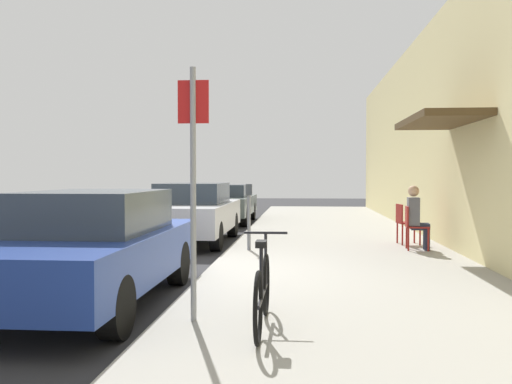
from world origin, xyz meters
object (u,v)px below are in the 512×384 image
object	(u,v)px
parked_car_2	(225,202)
bicycle_0	(262,292)
parking_meter	(249,212)
parked_car_1	(192,212)
seated_patron_0	(416,215)
street_sign	(193,173)
cafe_chair_1	(405,221)
cafe_chair_0	(413,225)
parked_car_0	(91,246)

from	to	relation	value
parked_car_2	bicycle_0	xyz separation A→B (m)	(2.23, -13.19, -0.21)
parking_meter	parked_car_1	bearing A→B (deg)	127.75
parked_car_1	parking_meter	distance (m)	2.54
parking_meter	seated_patron_0	xyz separation A→B (m)	(3.34, 0.28, -0.07)
parking_meter	street_sign	world-z (taller)	street_sign
street_sign	cafe_chair_1	world-z (taller)	street_sign
bicycle_0	cafe_chair_0	distance (m)	6.48
parking_meter	bicycle_0	distance (m)	5.70
parking_meter	cafe_chair_0	distance (m)	3.30
parked_car_0	seated_patron_0	bearing A→B (deg)	43.33
street_sign	seated_patron_0	world-z (taller)	street_sign
parking_meter	cafe_chair_1	bearing A→B (deg)	19.93
parked_car_1	parked_car_2	xyz separation A→B (m)	(0.00, 5.55, -0.05)
parked_car_2	parking_meter	world-z (taller)	parking_meter
street_sign	bicycle_0	bearing A→B (deg)	-19.31
cafe_chair_0	seated_patron_0	world-z (taller)	seated_patron_0
cafe_chair_0	seated_patron_0	size ratio (longest dim) A/B	0.67
parked_car_2	cafe_chair_1	xyz separation A→B (m)	(4.83, -6.36, -0.07)
parked_car_1	bicycle_0	size ratio (longest dim) A/B	2.57
cafe_chair_1	seated_patron_0	bearing A→B (deg)	-86.23
parked_car_0	bicycle_0	distance (m)	2.60
parked_car_1	cafe_chair_0	bearing A→B (deg)	-19.51
parked_car_2	parked_car_0	bearing A→B (deg)	-90.00
bicycle_0	street_sign	bearing A→B (deg)	160.69
parked_car_0	parked_car_2	distance (m)	11.88
bicycle_0	seated_patron_0	world-z (taller)	seated_patron_0
parking_meter	cafe_chair_1	xyz separation A→B (m)	(3.28, 1.19, -0.26)
parked_car_1	cafe_chair_1	xyz separation A→B (m)	(4.83, -0.81, -0.11)
parked_car_0	cafe_chair_0	bearing A→B (deg)	43.71
parked_car_2	cafe_chair_0	distance (m)	8.72
cafe_chair_0	parking_meter	bearing A→B (deg)	-174.95
bicycle_0	cafe_chair_0	xyz separation A→B (m)	(2.60, 5.94, 0.14)
parked_car_0	parked_car_2	xyz separation A→B (m)	(0.00, 11.88, -0.04)
bicycle_0	cafe_chair_1	bearing A→B (deg)	69.18
parked_car_0	cafe_chair_0	size ratio (longest dim) A/B	5.06
cafe_chair_0	cafe_chair_1	world-z (taller)	same
seated_patron_0	parked_car_2	bearing A→B (deg)	123.95
parked_car_1	street_sign	xyz separation A→B (m)	(1.50, -7.39, 0.90)
bicycle_0	cafe_chair_0	world-z (taller)	bicycle_0
parked_car_0	cafe_chair_0	xyz separation A→B (m)	(4.83, 4.62, -0.11)
parking_meter	parked_car_2	bearing A→B (deg)	101.60
street_sign	seated_patron_0	distance (m)	6.66
cafe_chair_0	seated_patron_0	bearing A→B (deg)	-5.04
seated_patron_0	cafe_chair_1	size ratio (longest dim) A/B	1.48
parked_car_1	bicycle_0	world-z (taller)	parked_car_1
cafe_chair_1	parking_meter	bearing A→B (deg)	-160.07
parked_car_0	parking_meter	xyz separation A→B (m)	(1.55, 4.33, 0.16)
parked_car_1	cafe_chair_1	bearing A→B (deg)	-9.54
cafe_chair_0	bicycle_0	bearing A→B (deg)	-113.65
parked_car_1	parked_car_2	distance (m)	5.55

